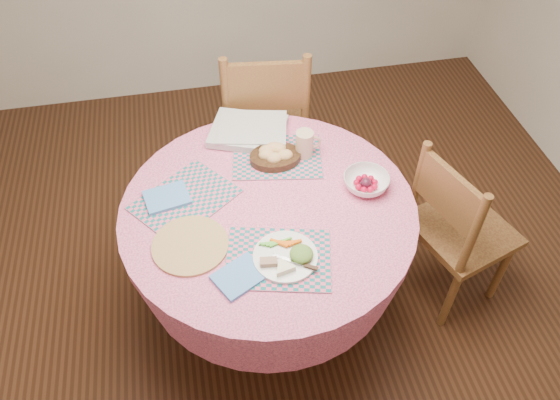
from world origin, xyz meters
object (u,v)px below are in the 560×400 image
Objects in this scene: fruit_bowl at (366,182)px; chair_back at (266,122)px; dining_table at (269,237)px; bread_bowl at (275,154)px; latte_mug at (305,144)px; wicker_trivet at (190,245)px; dinner_plate at (288,256)px; chair_right at (456,228)px.

chair_back is at bearing 110.75° from fruit_bowl.
dining_table is 5.39× the size of bread_bowl.
latte_mug reaches higher than bread_bowl.
wicker_trivet is at bearing 71.28° from chair_back.
fruit_bowl reaches higher than wicker_trivet.
chair_back is 0.60m from bread_bowl.
wicker_trivet is at bearing 158.84° from dinner_plate.
chair_back reaches higher than fruit_bowl.
chair_right reaches higher than dinner_plate.
latte_mug is at bearing 70.82° from dinner_plate.
bread_bowl is 0.42m from fruit_bowl.
dinner_plate is 0.60m from latte_mug.
bread_bowl is at bearing 84.08° from dinner_plate.
fruit_bowl is at bearing 117.94° from chair_back.
fruit_bowl is at bearing 12.98° from wicker_trivet.
chair_back reaches higher than latte_mug.
chair_back is 0.61m from latte_mug.
chair_right is 0.91m from bread_bowl.
chair_right is 1.24m from wicker_trivet.
wicker_trivet is 0.78m from fruit_bowl.
bread_bowl is at bearing 145.25° from fruit_bowl.
wicker_trivet is at bearing -134.80° from bread_bowl.
bread_bowl reaches higher than dinner_plate.
latte_mug reaches higher than dinner_plate.
chair_right reaches higher than dining_table.
dining_table is at bearing -106.51° from bread_bowl.
chair_back reaches higher than wicker_trivet.
chair_back reaches higher than dinner_plate.
chair_right reaches higher than bread_bowl.
dining_table is 4.82× the size of fruit_bowl.
fruit_bowl is (0.35, -0.24, -0.01)m from bread_bowl.
dinner_plate is (-0.11, -1.10, 0.23)m from chair_back.
dining_table is 0.49m from fruit_bowl.
fruit_bowl is at bearing -34.75° from bread_bowl.
dining_table is at bearing -176.04° from fruit_bowl.
chair_back is at bearing 99.44° from latte_mug.
dining_table is 5.01× the size of dinner_plate.
chair_right reaches higher than wicker_trivet.
latte_mug is at bearing 129.51° from fruit_bowl.
fruit_bowl is (0.43, 0.03, 0.22)m from dining_table.
dinner_plate is 0.51m from fruit_bowl.
dining_table is 0.37m from bread_bowl.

